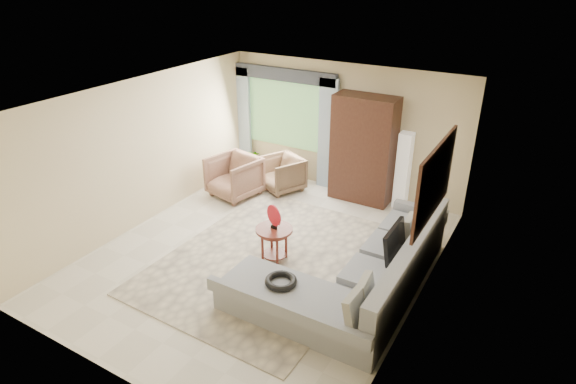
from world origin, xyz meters
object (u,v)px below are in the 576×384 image
Objects in this scene: armchair_right at (282,174)px; potted_plant at (254,161)px; armoire at (363,149)px; floor_lamp at (403,171)px; coffee_table at (274,244)px; armchair_left at (234,177)px; sectional_sofa at (363,279)px; tv_screen at (395,242)px.

armchair_right reaches higher than potted_plant.
armoire is 1.40× the size of floor_lamp.
armchair_left reaches higher than coffee_table.
sectional_sofa is 3.03m from floor_lamp.
armoire is at bearing 121.72° from tv_screen.
tv_screen is at bearing 60.46° from sectional_sofa.
potted_plant is at bearing -176.75° from armchair_right.
floor_lamp is at bearing 68.48° from coffee_table.
sectional_sofa is at bearing -81.67° from floor_lamp.
coffee_table reaches higher than potted_plant.
armchair_left is 0.43× the size of armoire.
armoire reaches higher than armchair_right.
sectional_sofa is 4.68× the size of tv_screen.
coffee_table is at bearing -50.72° from potted_plant.
floor_lamp reaches higher than tv_screen.
potted_plant is at bearing 149.39° from tv_screen.
floor_lamp reaches higher than armchair_left.
armoire reaches higher than sectional_sofa.
armchair_right is at bearing 118.50° from coffee_table.
potted_plant is 2.68m from armoire.
armchair_right is (0.68, 0.72, -0.06)m from armchair_left.
coffee_table is at bearing -111.52° from floor_lamp.
floor_lamp is (3.06, 1.23, 0.34)m from armchair_left.
potted_plant is (-0.30, 1.14, -0.13)m from armchair_left.
armchair_left is (-3.76, 1.26, -0.31)m from tv_screen.
sectional_sofa is at bearing -14.37° from armchair_left.
armoire is (0.32, 2.77, 0.74)m from coffee_table.
tv_screen is 1.89m from coffee_table.
armoire is at bearing 0.48° from potted_plant.
coffee_table is 3.07m from floor_lamp.
sectional_sofa is 1.55m from coffee_table.
coffee_table is 0.74× the size of armchair_right.
coffee_table is at bearing -96.51° from armoire.
armoire reaches higher than coffee_table.
armchair_left is 2.62m from armoire.
potted_plant is (-4.06, 2.41, -0.43)m from tv_screen.
sectional_sofa is 1.65× the size of armoire.
coffee_table is 2.52m from armchair_left.
tv_screen is 0.35× the size of armoire.
armchair_left is at bearing -158.19° from floor_lamp.
armoire is (1.58, 0.45, 0.69)m from armchair_right.
sectional_sofa is at bearing -37.14° from potted_plant.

